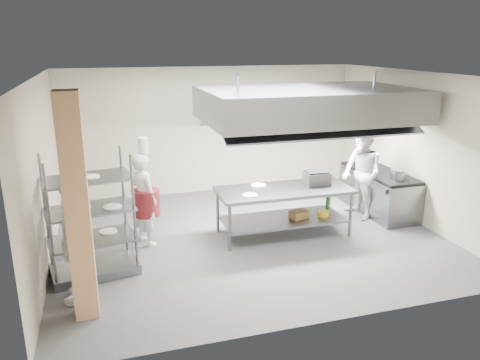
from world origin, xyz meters
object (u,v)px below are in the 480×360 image
object	(u,v)px
island	(283,212)
griddle	(317,178)
stockpot	(397,174)
cooking_range	(378,193)
chef_head	(144,199)
chef_plating	(76,240)
pass_rack	(90,216)
chef_line	(361,174)

from	to	relation	value
island	griddle	xyz separation A→B (m)	(0.72, 0.12, 0.57)
stockpot	cooking_range	bearing A→B (deg)	89.55
chef_head	stockpot	size ratio (longest dim) A/B	6.12
island	cooking_range	world-z (taller)	island
island	chef_plating	bearing A→B (deg)	-158.83
island	pass_rack	size ratio (longest dim) A/B	1.28
cooking_range	griddle	size ratio (longest dim) A/B	4.28
chef_line	griddle	xyz separation A→B (m)	(-1.14, -0.27, 0.09)
chef_head	chef_plating	world-z (taller)	chef_plating
island	cooking_range	distance (m)	2.50
chef_line	chef_plating	distance (m)	5.78
chef_plating	stockpot	world-z (taller)	chef_plating
pass_rack	stockpot	bearing A→B (deg)	-4.38
pass_rack	chef_line	distance (m)	5.41
island	cooking_range	size ratio (longest dim) A/B	1.25
chef_plating	island	bearing A→B (deg)	120.70
cooking_range	chef_plating	distance (m)	6.39
chef_head	griddle	distance (m)	3.28
cooking_range	chef_head	distance (m)	5.01
island	chef_line	xyz separation A→B (m)	(1.86, 0.39, 0.48)
cooking_range	stockpot	bearing A→B (deg)	-90.45
island	griddle	bearing A→B (deg)	10.16
cooking_range	chef_line	size ratio (longest dim) A/B	1.07
chef_line	griddle	distance (m)	1.18
island	stockpot	size ratio (longest dim) A/B	9.04
chef_head	island	bearing A→B (deg)	-126.64
cooking_range	chef_line	world-z (taller)	chef_line
pass_rack	chef_plating	world-z (taller)	pass_rack
island	chef_plating	world-z (taller)	chef_plating
chef_head	chef_line	size ratio (longest dim) A/B	0.90
cooking_range	stockpot	xyz separation A→B (m)	(-0.00, -0.61, 0.58)
chef_head	stockpot	distance (m)	4.99
chef_head	chef_plating	bearing A→B (deg)	118.00
chef_plating	stockpot	distance (m)	6.21
chef_plating	griddle	xyz separation A→B (m)	(4.36, 1.49, 0.11)
island	chef_plating	size ratio (longest dim) A/B	1.37
cooking_range	griddle	bearing A→B (deg)	-164.75
pass_rack	chef_head	distance (m)	1.32
chef_head	griddle	size ratio (longest dim) A/B	3.63
island	chef_plating	distance (m)	3.92
cooking_range	griddle	xyz separation A→B (m)	(-1.71, -0.47, 0.60)
island	chef_head	bearing A→B (deg)	173.27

